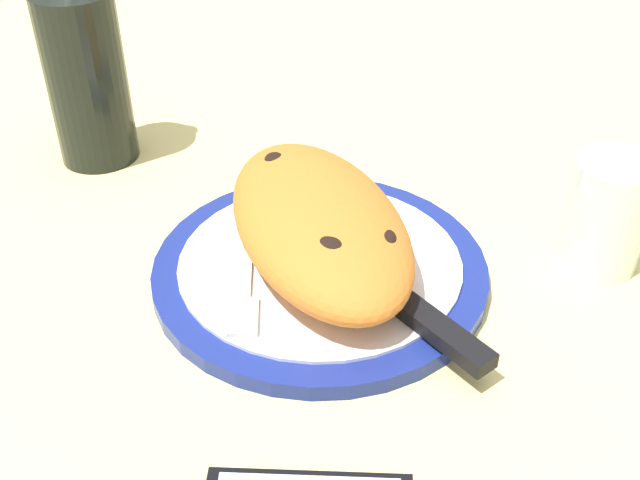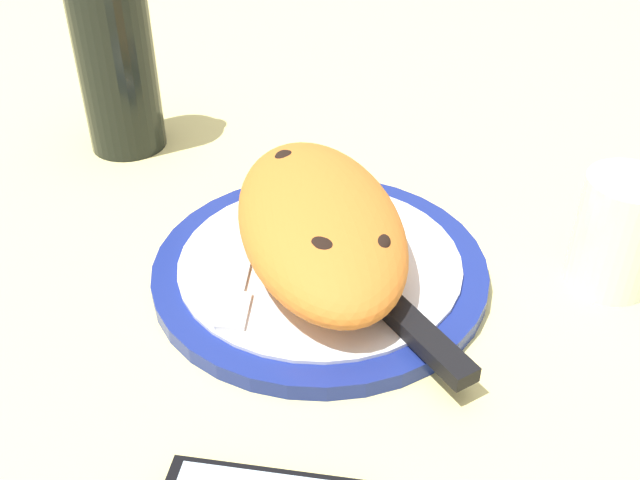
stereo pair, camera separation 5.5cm
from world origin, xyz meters
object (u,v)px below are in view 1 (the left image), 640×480
(plate, at_px, (320,269))
(wine_bottle, at_px, (84,65))
(water_glass, at_px, (605,219))
(knife, at_px, (401,303))
(calzone, at_px, (314,223))
(fork, at_px, (246,273))

(plate, distance_m, wine_bottle, 0.31)
(water_glass, relative_size, wine_bottle, 0.39)
(plate, distance_m, water_glass, 0.23)
(knife, height_order, wine_bottle, wine_bottle)
(calzone, bearing_deg, fork, -71.78)
(fork, bearing_deg, wine_bottle, -150.99)
(knife, relative_size, wine_bottle, 0.93)
(calzone, height_order, water_glass, water_glass)
(knife, xyz_separation_m, water_glass, (-0.05, 0.18, 0.02))
(water_glass, height_order, wine_bottle, wine_bottle)
(knife, height_order, water_glass, water_glass)
(fork, distance_m, knife, 0.12)
(plate, height_order, wine_bottle, wine_bottle)
(fork, bearing_deg, plate, 100.34)
(calzone, xyz_separation_m, wine_bottle, (-0.22, -0.19, 0.05))
(knife, distance_m, water_glass, 0.19)
(plate, bearing_deg, water_glass, 86.58)
(wine_bottle, bearing_deg, fork, 29.01)
(calzone, bearing_deg, wine_bottle, -139.38)
(calzone, height_order, fork, calzone)
(plate, relative_size, wine_bottle, 1.11)
(fork, relative_size, water_glass, 1.84)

